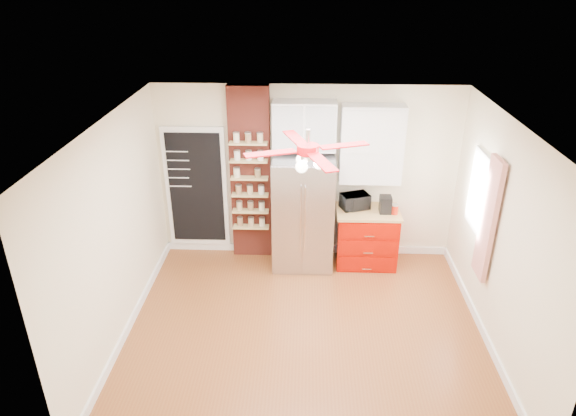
{
  "coord_description": "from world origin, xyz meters",
  "views": [
    {
      "loc": [
        -0.02,
        -5.22,
        4.23
      ],
      "look_at": [
        -0.25,
        0.9,
        1.3
      ],
      "focal_mm": 32.0,
      "sensor_mm": 36.0,
      "label": 1
    }
  ],
  "objects_px": {
    "red_cabinet": "(366,237)",
    "ceiling_fan": "(308,150)",
    "canister_left": "(395,209)",
    "fridge": "(303,213)",
    "coffee_maker": "(385,204)",
    "toaster_oven": "(355,201)",
    "pantry_jar_oats": "(237,172)"
  },
  "relations": [
    {
      "from": "fridge",
      "to": "red_cabinet",
      "type": "relative_size",
      "value": 1.86
    },
    {
      "from": "fridge",
      "to": "ceiling_fan",
      "type": "xyz_separation_m",
      "value": [
        0.05,
        -1.63,
        1.55
      ]
    },
    {
      "from": "fridge",
      "to": "ceiling_fan",
      "type": "height_order",
      "value": "ceiling_fan"
    },
    {
      "from": "fridge",
      "to": "coffee_maker",
      "type": "bearing_deg",
      "value": 0.33
    },
    {
      "from": "toaster_oven",
      "to": "pantry_jar_oats",
      "type": "distance_m",
      "value": 1.81
    },
    {
      "from": "fridge",
      "to": "toaster_oven",
      "type": "bearing_deg",
      "value": 9.56
    },
    {
      "from": "red_cabinet",
      "to": "coffee_maker",
      "type": "xyz_separation_m",
      "value": [
        0.24,
        -0.04,
        0.57
      ]
    },
    {
      "from": "fridge",
      "to": "canister_left",
      "type": "bearing_deg",
      "value": -1.71
    },
    {
      "from": "fridge",
      "to": "red_cabinet",
      "type": "bearing_deg",
      "value": 2.95
    },
    {
      "from": "coffee_maker",
      "to": "pantry_jar_oats",
      "type": "distance_m",
      "value": 2.24
    },
    {
      "from": "red_cabinet",
      "to": "ceiling_fan",
      "type": "bearing_deg",
      "value": -118.71
    },
    {
      "from": "fridge",
      "to": "coffee_maker",
      "type": "distance_m",
      "value": 1.22
    },
    {
      "from": "ceiling_fan",
      "to": "coffee_maker",
      "type": "relative_size",
      "value": 5.55
    },
    {
      "from": "red_cabinet",
      "to": "pantry_jar_oats",
      "type": "distance_m",
      "value": 2.19
    },
    {
      "from": "ceiling_fan",
      "to": "canister_left",
      "type": "distance_m",
      "value": 2.51
    },
    {
      "from": "red_cabinet",
      "to": "ceiling_fan",
      "type": "xyz_separation_m",
      "value": [
        -0.92,
        -1.68,
        1.97
      ]
    },
    {
      "from": "toaster_oven",
      "to": "coffee_maker",
      "type": "distance_m",
      "value": 0.46
    },
    {
      "from": "ceiling_fan",
      "to": "canister_left",
      "type": "height_order",
      "value": "ceiling_fan"
    },
    {
      "from": "ceiling_fan",
      "to": "coffee_maker",
      "type": "bearing_deg",
      "value": 54.73
    },
    {
      "from": "fridge",
      "to": "ceiling_fan",
      "type": "relative_size",
      "value": 1.25
    },
    {
      "from": "toaster_oven",
      "to": "pantry_jar_oats",
      "type": "xyz_separation_m",
      "value": [
        -1.76,
        0.03,
        0.43
      ]
    },
    {
      "from": "red_cabinet",
      "to": "pantry_jar_oats",
      "type": "relative_size",
      "value": 7.1
    },
    {
      "from": "canister_left",
      "to": "red_cabinet",
      "type": "bearing_deg",
      "value": 166.33
    },
    {
      "from": "canister_left",
      "to": "fridge",
      "type": "bearing_deg",
      "value": 178.29
    },
    {
      "from": "fridge",
      "to": "canister_left",
      "type": "height_order",
      "value": "fridge"
    },
    {
      "from": "toaster_oven",
      "to": "coffee_maker",
      "type": "xyz_separation_m",
      "value": [
        0.44,
        -0.12,
        0.01
      ]
    },
    {
      "from": "fridge",
      "to": "toaster_oven",
      "type": "xyz_separation_m",
      "value": [
        0.77,
        0.13,
        0.14
      ]
    },
    {
      "from": "red_cabinet",
      "to": "ceiling_fan",
      "type": "distance_m",
      "value": 2.75
    },
    {
      "from": "coffee_maker",
      "to": "canister_left",
      "type": "relative_size",
      "value": 1.84
    },
    {
      "from": "fridge",
      "to": "coffee_maker",
      "type": "relative_size",
      "value": 6.94
    },
    {
      "from": "coffee_maker",
      "to": "toaster_oven",
      "type": "bearing_deg",
      "value": 164.63
    },
    {
      "from": "red_cabinet",
      "to": "canister_left",
      "type": "relative_size",
      "value": 6.86
    }
  ]
}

